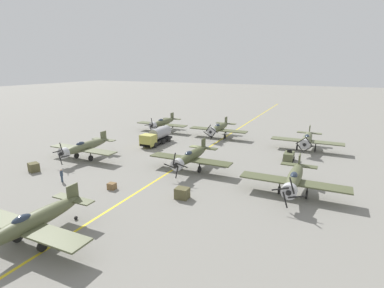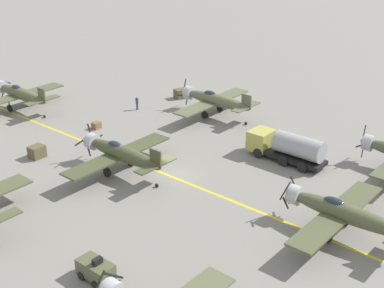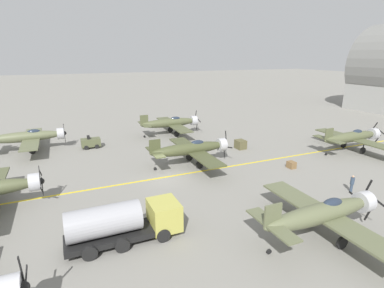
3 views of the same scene
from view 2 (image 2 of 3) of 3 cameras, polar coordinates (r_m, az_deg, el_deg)
ground_plane at (r=49.74m, az=-2.13°, el=-3.53°), size 400.00×400.00×0.00m
taxiway_stripe at (r=49.74m, az=-2.13°, el=-3.53°), size 0.30×160.00×0.01m
airplane_mid_center at (r=50.12m, az=-7.61°, el=-0.96°), size 12.00×9.98×3.78m
airplane_near_center at (r=41.87m, az=15.73°, el=-7.03°), size 12.00×9.98×3.65m
airplane_far_center at (r=69.05m, az=-17.84°, el=5.12°), size 12.00×9.98×3.65m
airplane_mid_right at (r=63.66m, az=2.46°, el=4.73°), size 12.00×9.98×3.75m
fuel_tanker at (r=53.04m, az=10.02°, el=-0.27°), size 2.68×8.00×2.98m
tow_tractor at (r=37.20m, az=-10.23°, el=-13.02°), size 1.57×2.60×1.79m
ground_crew_walking at (r=66.28m, az=-5.88°, el=4.41°), size 0.37×0.37×1.69m
supply_crate_by_tanker at (r=55.47m, az=-16.21°, el=-0.80°), size 1.51×1.28×1.23m
supply_crate_mid_lane at (r=70.25m, az=-1.25°, el=5.39°), size 1.79×1.65×1.22m
supply_crate_outboard at (r=61.32m, az=-10.16°, el=1.97°), size 0.96×0.81×0.77m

